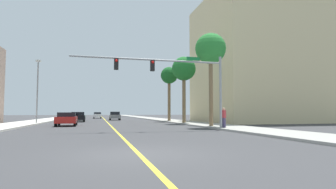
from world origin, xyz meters
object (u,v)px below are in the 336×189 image
at_px(street_lamp, 37,88).
at_px(car_red, 67,119).
at_px(car_green, 79,116).
at_px(car_white, 97,115).
at_px(car_gray, 115,116).
at_px(palm_near, 211,50).
at_px(traffic_signal_mast, 175,73).
at_px(palm_far, 169,77).
at_px(car_black, 78,117).
at_px(pedestrian, 224,118).
at_px(palm_mid, 184,70).

xyz_separation_m(street_lamp, car_red, (4.00, -5.95, -3.63)).
xyz_separation_m(car_green, car_red, (-0.06, -17.96, 0.03)).
relative_size(car_white, car_gray, 0.92).
bearing_deg(palm_near, car_red, 154.34).
height_order(traffic_signal_mast, car_gray, traffic_signal_mast).
relative_size(palm_far, car_black, 1.95).
distance_m(street_lamp, pedestrian, 22.97).
height_order(car_gray, car_red, car_gray).
relative_size(palm_far, car_red, 1.97).
bearing_deg(car_black, palm_near, -57.96).
xyz_separation_m(car_white, pedestrian, (9.95, -43.56, 0.20)).
bearing_deg(street_lamp, palm_near, -35.57).
relative_size(palm_far, car_green, 2.07).
bearing_deg(traffic_signal_mast, pedestrian, 2.40).
bearing_deg(car_white, palm_mid, -73.15).
height_order(car_green, car_red, car_red).
relative_size(street_lamp, car_red, 1.84).
bearing_deg(car_black, palm_far, -11.48).
distance_m(car_gray, car_black, 10.05).
relative_size(street_lamp, palm_mid, 0.94).
bearing_deg(traffic_signal_mast, car_white, 97.51).
height_order(car_green, car_gray, car_gray).
bearing_deg(street_lamp, traffic_signal_mast, -49.98).
relative_size(car_green, car_red, 0.96).
distance_m(street_lamp, car_black, 8.31).
distance_m(car_white, pedestrian, 44.68).
bearing_deg(traffic_signal_mast, palm_mid, 68.77).
distance_m(traffic_signal_mast, palm_near, 5.94).
relative_size(traffic_signal_mast, car_gray, 2.54).
distance_m(traffic_signal_mast, car_gray, 29.98).
bearing_deg(car_white, street_lamp, -104.31).
distance_m(street_lamp, palm_mid, 17.77).
relative_size(palm_near, pedestrian, 5.30).
height_order(car_green, car_black, car_black).
bearing_deg(palm_mid, traffic_signal_mast, -111.23).
bearing_deg(palm_mid, palm_near, -90.23).
bearing_deg(car_white, palm_near, -76.53).
xyz_separation_m(traffic_signal_mast, palm_far, (4.66, 19.39, 2.33)).
relative_size(traffic_signal_mast, car_red, 2.86).
bearing_deg(car_white, car_red, -95.47).
xyz_separation_m(car_green, pedestrian, (12.92, -27.09, 0.26)).
relative_size(palm_near, car_white, 2.03).
bearing_deg(street_lamp, car_white, 76.13).
xyz_separation_m(car_white, car_black, (-2.74, -22.34, 0.00)).
distance_m(street_lamp, car_red, 8.04).
xyz_separation_m(street_lamp, car_white, (7.04, 28.48, -3.60)).
bearing_deg(car_white, traffic_signal_mast, -82.92).
xyz_separation_m(palm_near, palm_far, (0.34, 16.39, -0.42)).
distance_m(car_red, pedestrian, 15.87).
relative_size(car_red, pedestrian, 2.54).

